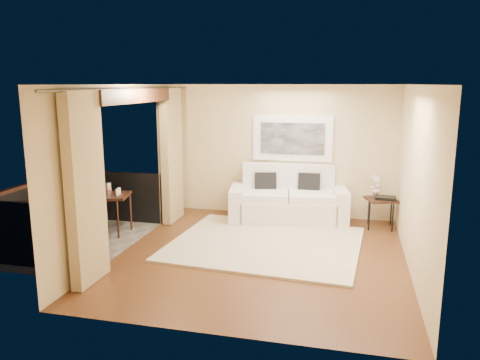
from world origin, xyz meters
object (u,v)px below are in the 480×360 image
(sofa, at_px, (288,201))
(side_table, at_px, (381,202))
(orchid, at_px, (376,185))
(balcony_chair_near, at_px, (27,226))
(ice_bucket, at_px, (107,188))
(bistro_table, at_px, (111,199))
(balcony_chair_far, at_px, (79,202))

(sofa, relative_size, side_table, 3.64)
(orchid, xyz_separation_m, balcony_chair_near, (-5.42, -3.08, -0.28))
(sofa, xyz_separation_m, balcony_chair_near, (-3.74, -3.01, 0.12))
(balcony_chair_near, bearing_deg, sofa, 29.02)
(orchid, bearing_deg, ice_bucket, -162.16)
(balcony_chair_near, bearing_deg, bistro_table, 53.97)
(sofa, height_order, bistro_table, sofa)
(orchid, bearing_deg, balcony_chair_near, -150.42)
(sofa, bearing_deg, balcony_chair_near, -149.98)
(side_table, bearing_deg, sofa, 176.74)
(bistro_table, bearing_deg, ice_bucket, 141.32)
(sofa, relative_size, orchid, 5.47)
(sofa, relative_size, balcony_chair_far, 2.74)
(balcony_chair_far, xyz_separation_m, balcony_chair_near, (0.06, -1.55, 0.01))
(side_table, height_order, bistro_table, bistro_table)
(side_table, relative_size, balcony_chair_near, 0.75)
(sofa, xyz_separation_m, orchid, (1.68, 0.06, 0.40))
(balcony_chair_near, xyz_separation_m, ice_bucket, (0.57, 1.52, 0.32))
(side_table, bearing_deg, balcony_chair_near, -152.22)
(bistro_table, height_order, balcony_chair_far, balcony_chair_far)
(side_table, height_order, orchid, orchid)
(bistro_table, bearing_deg, orchid, 19.37)
(bistro_table, distance_m, balcony_chair_far, 0.78)
(balcony_chair_near, bearing_deg, orchid, 19.72)
(ice_bucket, bearing_deg, bistro_table, -38.68)
(bistro_table, bearing_deg, side_table, 17.20)
(balcony_chair_far, distance_m, balcony_chair_near, 1.55)
(sofa, bearing_deg, orchid, -6.67)
(balcony_chair_far, height_order, ice_bucket, ice_bucket)
(side_table, height_order, ice_bucket, ice_bucket)
(side_table, distance_m, ice_bucket, 5.16)
(sofa, bearing_deg, side_table, -12.12)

